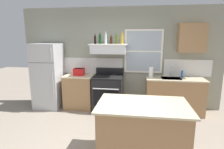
% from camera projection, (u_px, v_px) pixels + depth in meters
% --- Properties ---
extents(back_wall, '(5.40, 0.11, 2.70)m').
position_uv_depth(back_wall, '(120.00, 58.00, 5.00)').
color(back_wall, gray).
rests_on(back_wall, ground_plane).
extents(refrigerator, '(0.70, 0.72, 1.75)m').
position_uv_depth(refrigerator, '(48.00, 76.00, 4.99)').
color(refrigerator, '#B7BABC').
rests_on(refrigerator, ground_plane).
extents(counter_left_of_stove, '(0.79, 0.63, 0.91)m').
position_uv_depth(counter_left_of_stove, '(80.00, 91.00, 5.02)').
color(counter_left_of_stove, '#9E754C').
rests_on(counter_left_of_stove, ground_plane).
extents(toaster, '(0.30, 0.20, 0.19)m').
position_uv_depth(toaster, '(79.00, 72.00, 4.91)').
color(toaster, red).
rests_on(toaster, counter_left_of_stove).
extents(stove_range, '(0.76, 0.69, 1.09)m').
position_uv_depth(stove_range, '(108.00, 93.00, 4.87)').
color(stove_range, black).
rests_on(stove_range, ground_plane).
extents(range_hood_shelf, '(0.96, 0.52, 0.24)m').
position_uv_depth(range_hood_shelf, '(109.00, 49.00, 4.73)').
color(range_hood_shelf, silver).
extents(bottle_balsamic_dark, '(0.06, 0.06, 0.25)m').
position_uv_depth(bottle_balsamic_dark, '(95.00, 40.00, 4.69)').
color(bottle_balsamic_dark, black).
rests_on(bottle_balsamic_dark, range_hood_shelf).
extents(bottle_dark_green_wine, '(0.07, 0.07, 0.28)m').
position_uv_depth(bottle_dark_green_wine, '(100.00, 39.00, 4.66)').
color(bottle_dark_green_wine, '#143819').
rests_on(bottle_dark_green_wine, range_hood_shelf).
extents(bottle_clear_tall, '(0.06, 0.06, 0.31)m').
position_uv_depth(bottle_clear_tall, '(106.00, 39.00, 4.69)').
color(bottle_clear_tall, silver).
rests_on(bottle_clear_tall, range_hood_shelf).
extents(bottle_brown_stout, '(0.06, 0.06, 0.22)m').
position_uv_depth(bottle_brown_stout, '(111.00, 40.00, 4.73)').
color(bottle_brown_stout, '#381E0F').
rests_on(bottle_brown_stout, range_hood_shelf).
extents(bottle_olive_oil_square, '(0.06, 0.06, 0.26)m').
position_uv_depth(bottle_olive_oil_square, '(116.00, 40.00, 4.64)').
color(bottle_olive_oil_square, '#4C601E').
rests_on(bottle_olive_oil_square, range_hood_shelf).
extents(bottle_champagne_gold_foil, '(0.08, 0.08, 0.31)m').
position_uv_depth(bottle_champagne_gold_foil, '(122.00, 39.00, 4.65)').
color(bottle_champagne_gold_foil, '#B29333').
rests_on(bottle_champagne_gold_foil, range_hood_shelf).
extents(counter_right_with_sink, '(1.43, 0.63, 0.91)m').
position_uv_depth(counter_right_with_sink, '(174.00, 95.00, 4.67)').
color(counter_right_with_sink, '#9E754C').
rests_on(counter_right_with_sink, ground_plane).
extents(sink_faucet, '(0.03, 0.17, 0.28)m').
position_uv_depth(sink_faucet, '(171.00, 70.00, 4.65)').
color(sink_faucet, silver).
rests_on(sink_faucet, counter_right_with_sink).
extents(paper_towel_roll, '(0.11, 0.11, 0.27)m').
position_uv_depth(paper_towel_roll, '(151.00, 72.00, 4.63)').
color(paper_towel_roll, white).
rests_on(paper_towel_roll, counter_right_with_sink).
extents(dish_soap_bottle, '(0.06, 0.06, 0.18)m').
position_uv_depth(dish_soap_bottle, '(182.00, 74.00, 4.63)').
color(dish_soap_bottle, blue).
rests_on(dish_soap_bottle, counter_right_with_sink).
extents(kitchen_island, '(1.40, 0.90, 0.91)m').
position_uv_depth(kitchen_island, '(142.00, 131.00, 2.89)').
color(kitchen_island, '#9E754C').
rests_on(kitchen_island, ground_plane).
extents(upper_cabinet_right, '(0.64, 0.32, 0.70)m').
position_uv_depth(upper_cabinet_right, '(192.00, 38.00, 4.47)').
color(upper_cabinet_right, '#9E754C').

